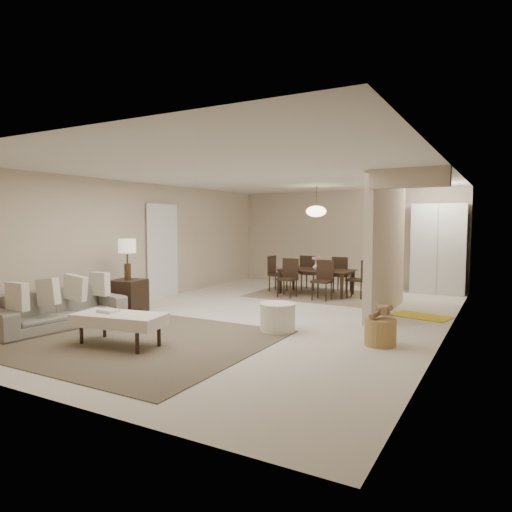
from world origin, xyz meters
The scene contains 22 objects.
floor centered at (0.00, 0.00, 0.00)m, with size 9.00×9.00×0.00m, color beige.
ceiling centered at (0.00, 0.00, 2.50)m, with size 9.00×9.00×0.00m, color white.
back_wall centered at (0.00, 4.50, 1.25)m, with size 6.00×6.00×0.00m, color #BFAC91.
left_wall centered at (-3.00, 0.00, 1.25)m, with size 9.00×9.00×0.00m, color #BFAC91.
right_wall centered at (3.00, 0.00, 1.25)m, with size 9.00×9.00×0.00m, color #BFAC91.
partition centered at (1.80, 1.25, 1.25)m, with size 0.15×2.50×2.50m, color #BFAC91.
doorway centered at (-2.97, 0.60, 1.02)m, with size 0.04×0.90×2.04m, color black.
pantry_cabinet centered at (2.35, 4.15, 1.05)m, with size 1.20×0.55×2.10m, color silver.
flush_light centered at (2.30, 3.20, 2.46)m, with size 0.44×0.44×0.05m, color white.
living_rug centered at (-0.62, -2.50, 0.01)m, with size 3.20×3.20×0.01m, color brown.
sofa centered at (-2.45, -2.50, 0.30)m, with size 0.81×2.06×0.60m, color gray.
ottoman_bench centered at (-0.82, -2.80, 0.35)m, with size 1.31×0.77×0.44m.
side_table centered at (-2.40, -1.04, 0.30)m, with size 0.55×0.55×0.61m, color black.
table_lamp centered at (-2.40, -1.04, 1.17)m, with size 0.32×0.32×0.76m.
round_pouf centered at (0.71, -1.04, 0.22)m, with size 0.56×0.56×0.44m, color beige.
wicker_basket centered at (2.28, -1.06, 0.18)m, with size 0.43×0.43×0.36m, color olive.
dining_rug centered at (-0.09, 2.54, 0.01)m, with size 2.80×2.10×0.01m, color #78644A.
dining_table centered at (-0.09, 2.54, 0.29)m, with size 1.68×0.93×0.59m, color black.
dining_chairs centered at (-0.09, 2.54, 0.43)m, with size 2.32×1.69×0.86m.
vase centered at (-0.09, 2.54, 0.66)m, with size 0.14×0.14×0.14m, color white.
yellow_mat centered at (2.46, 1.20, 0.01)m, with size 0.97×0.59×0.01m, color yellow.
pendant_light centered at (-0.09, 2.54, 1.92)m, with size 0.46×0.46×0.71m.
Camera 1 is at (3.76, -7.23, 1.69)m, focal length 32.00 mm.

